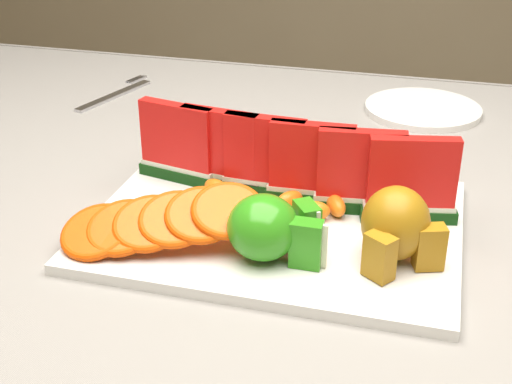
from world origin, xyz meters
TOP-DOWN VIEW (x-y plane):
  - table at (0.00, 0.00)m, footprint 1.40×0.90m
  - tablecloth at (0.00, 0.00)m, footprint 1.53×1.03m
  - platter at (0.05, -0.07)m, footprint 0.40×0.30m
  - apple_cluster at (0.06, -0.15)m, footprint 0.11×0.10m
  - pear_cluster at (0.19, -0.12)m, footprint 0.09×0.10m
  - side_plate at (0.19, 0.34)m, footprint 0.22×0.22m
  - fork at (-0.31, 0.29)m, footprint 0.06×0.19m
  - watermelon_row at (0.05, -0.02)m, footprint 0.39×0.07m
  - orange_fan_front at (-0.05, -0.15)m, footprint 0.23×0.14m
  - orange_fan_back at (0.02, 0.06)m, footprint 0.23×0.10m
  - tangerine_segments at (0.05, -0.06)m, footprint 0.18×0.07m

SIDE VIEW (x-z plane):
  - table at x=0.00m, z-range 0.28..1.03m
  - tablecloth at x=0.00m, z-range 0.62..0.82m
  - fork at x=-0.31m, z-range 0.76..0.76m
  - side_plate at x=0.19m, z-range 0.76..0.77m
  - platter at x=0.05m, z-range 0.76..0.77m
  - tangerine_segments at x=0.05m, z-range 0.77..0.79m
  - orange_fan_back at x=0.02m, z-range 0.77..0.81m
  - orange_fan_front at x=-0.05m, z-range 0.77..0.83m
  - apple_cluster at x=0.06m, z-range 0.77..0.84m
  - pear_cluster at x=0.19m, z-range 0.77..0.85m
  - watermelon_row at x=0.05m, z-range 0.77..0.87m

